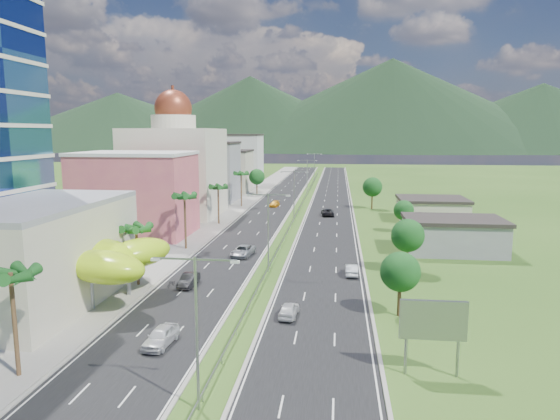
% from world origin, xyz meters
% --- Properties ---
extents(ground, '(500.00, 500.00, 0.00)m').
position_xyz_m(ground, '(0.00, 0.00, 0.00)').
color(ground, '#2D5119').
rests_on(ground, ground).
extents(road_left, '(11.00, 260.00, 0.04)m').
position_xyz_m(road_left, '(-7.50, 90.00, 0.02)').
color(road_left, black).
rests_on(road_left, ground).
extents(road_right, '(11.00, 260.00, 0.04)m').
position_xyz_m(road_right, '(7.50, 90.00, 0.02)').
color(road_right, black).
rests_on(road_right, ground).
extents(sidewalk_left, '(7.00, 260.00, 0.12)m').
position_xyz_m(sidewalk_left, '(-17.00, 90.00, 0.06)').
color(sidewalk_left, gray).
rests_on(sidewalk_left, ground).
extents(median_guardrail, '(0.10, 216.06, 0.76)m').
position_xyz_m(median_guardrail, '(0.00, 71.99, 0.62)').
color(median_guardrail, gray).
rests_on(median_guardrail, ground).
extents(streetlight_median_a, '(6.04, 0.25, 11.00)m').
position_xyz_m(streetlight_median_a, '(0.00, -25.00, 6.75)').
color(streetlight_median_a, gray).
rests_on(streetlight_median_a, ground).
extents(streetlight_median_b, '(6.04, 0.25, 11.00)m').
position_xyz_m(streetlight_median_b, '(0.00, 10.00, 6.75)').
color(streetlight_median_b, gray).
rests_on(streetlight_median_b, ground).
extents(streetlight_median_c, '(6.04, 0.25, 11.00)m').
position_xyz_m(streetlight_median_c, '(0.00, 50.00, 6.75)').
color(streetlight_median_c, gray).
rests_on(streetlight_median_c, ground).
extents(streetlight_median_d, '(6.04, 0.25, 11.00)m').
position_xyz_m(streetlight_median_d, '(0.00, 95.00, 6.75)').
color(streetlight_median_d, gray).
rests_on(streetlight_median_d, ground).
extents(streetlight_median_e, '(6.04, 0.25, 11.00)m').
position_xyz_m(streetlight_median_e, '(0.00, 140.00, 6.75)').
color(streetlight_median_e, gray).
rests_on(streetlight_median_e, ground).
extents(lime_canopy, '(18.00, 15.00, 7.40)m').
position_xyz_m(lime_canopy, '(-20.00, -4.00, 4.99)').
color(lime_canopy, '#AADB15').
rests_on(lime_canopy, ground).
extents(pink_shophouse, '(20.00, 15.00, 15.00)m').
position_xyz_m(pink_shophouse, '(-28.00, 32.00, 7.50)').
color(pink_shophouse, '#C14F65').
rests_on(pink_shophouse, ground).
extents(domed_building, '(20.00, 20.00, 28.70)m').
position_xyz_m(domed_building, '(-28.00, 55.00, 11.35)').
color(domed_building, beige).
rests_on(domed_building, ground).
extents(midrise_grey, '(16.00, 15.00, 16.00)m').
position_xyz_m(midrise_grey, '(-27.00, 80.00, 8.00)').
color(midrise_grey, gray).
rests_on(midrise_grey, ground).
extents(midrise_beige, '(16.00, 15.00, 13.00)m').
position_xyz_m(midrise_beige, '(-27.00, 102.00, 6.50)').
color(midrise_beige, '#BBB49A').
rests_on(midrise_beige, ground).
extents(midrise_white, '(16.00, 15.00, 18.00)m').
position_xyz_m(midrise_white, '(-27.00, 125.00, 9.00)').
color(midrise_white, silver).
rests_on(midrise_white, ground).
extents(billboard, '(5.20, 0.35, 6.20)m').
position_xyz_m(billboard, '(17.00, -18.00, 4.42)').
color(billboard, gray).
rests_on(billboard, ground).
extents(shed_near, '(15.00, 10.00, 5.00)m').
position_xyz_m(shed_near, '(28.00, 25.00, 2.50)').
color(shed_near, gray).
rests_on(shed_near, ground).
extents(shed_far, '(14.00, 12.00, 4.40)m').
position_xyz_m(shed_far, '(30.00, 55.00, 2.20)').
color(shed_far, '#BBB49A').
rests_on(shed_far, ground).
extents(palm_tree_a, '(3.60, 3.60, 9.10)m').
position_xyz_m(palm_tree_a, '(-15.50, -22.00, 8.02)').
color(palm_tree_a, '#47301C').
rests_on(palm_tree_a, ground).
extents(palm_tree_b, '(3.60, 3.60, 8.10)m').
position_xyz_m(palm_tree_b, '(-15.50, 2.00, 7.06)').
color(palm_tree_b, '#47301C').
rests_on(palm_tree_b, ground).
extents(palm_tree_c, '(3.60, 3.60, 9.60)m').
position_xyz_m(palm_tree_c, '(-15.50, 22.00, 8.50)').
color(palm_tree_c, '#47301C').
rests_on(palm_tree_c, ground).
extents(palm_tree_d, '(3.60, 3.60, 8.60)m').
position_xyz_m(palm_tree_d, '(-15.50, 45.00, 7.54)').
color(palm_tree_d, '#47301C').
rests_on(palm_tree_d, ground).
extents(palm_tree_e, '(3.60, 3.60, 9.40)m').
position_xyz_m(palm_tree_e, '(-15.50, 70.00, 8.31)').
color(palm_tree_e, '#47301C').
rests_on(palm_tree_e, ground).
extents(leafy_tree_lfar, '(4.90, 4.90, 8.05)m').
position_xyz_m(leafy_tree_lfar, '(-15.50, 95.00, 5.58)').
color(leafy_tree_lfar, '#47301C').
rests_on(leafy_tree_lfar, ground).
extents(leafy_tree_ra, '(4.20, 4.20, 6.90)m').
position_xyz_m(leafy_tree_ra, '(16.00, -5.00, 4.78)').
color(leafy_tree_ra, '#47301C').
rests_on(leafy_tree_ra, ground).
extents(leafy_tree_rb, '(4.55, 4.55, 7.47)m').
position_xyz_m(leafy_tree_rb, '(19.00, 12.00, 5.18)').
color(leafy_tree_rb, '#47301C').
rests_on(leafy_tree_rb, ground).
extents(leafy_tree_rc, '(3.85, 3.85, 6.33)m').
position_xyz_m(leafy_tree_rc, '(22.00, 40.00, 4.37)').
color(leafy_tree_rc, '#47301C').
rests_on(leafy_tree_rc, ground).
extents(leafy_tree_rd, '(4.90, 4.90, 8.05)m').
position_xyz_m(leafy_tree_rd, '(18.00, 70.00, 5.58)').
color(leafy_tree_rd, '#47301C').
rests_on(leafy_tree_rd, ground).
extents(mountain_ridge, '(860.00, 140.00, 90.00)m').
position_xyz_m(mountain_ridge, '(60.00, 450.00, 0.00)').
color(mountain_ridge, black).
rests_on(mountain_ridge, ground).
extents(car_white_near_left, '(2.40, 5.09, 1.68)m').
position_xyz_m(car_white_near_left, '(-6.32, -15.09, 0.88)').
color(car_white_near_left, silver).
rests_on(car_white_near_left, road_left).
extents(car_dark_left, '(1.75, 4.79, 1.57)m').
position_xyz_m(car_dark_left, '(-9.04, 2.38, 0.82)').
color(car_dark_left, black).
rests_on(car_dark_left, road_left).
extents(car_silver_mid_left, '(3.48, 6.17, 1.63)m').
position_xyz_m(car_silver_mid_left, '(-5.20, 18.29, 0.85)').
color(car_silver_mid_left, '#93959A').
rests_on(car_silver_mid_left, road_left).
extents(car_yellow_far_left, '(2.56, 5.02, 1.40)m').
position_xyz_m(car_yellow_far_left, '(-6.91, 70.98, 0.74)').
color(car_yellow_far_left, orange).
rests_on(car_yellow_far_left, road_left).
extents(car_white_near_right, '(2.05, 4.50, 1.50)m').
position_xyz_m(car_white_near_right, '(4.50, -6.64, 0.79)').
color(car_white_near_right, silver).
rests_on(car_white_near_right, road_right).
extents(car_silver_right, '(1.63, 4.58, 1.51)m').
position_xyz_m(car_silver_right, '(11.41, 9.65, 0.79)').
color(car_silver_right, '#B5B8BD').
rests_on(car_silver_right, road_right).
extents(car_dark_far_right, '(3.32, 6.12, 1.63)m').
position_xyz_m(car_dark_far_right, '(7.07, 58.27, 0.85)').
color(car_dark_far_right, black).
rests_on(car_dark_far_right, road_right).
extents(motorcycle, '(0.82, 1.86, 1.15)m').
position_xyz_m(motorcycle, '(-11.11, 1.78, 0.61)').
color(motorcycle, black).
rests_on(motorcycle, road_left).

